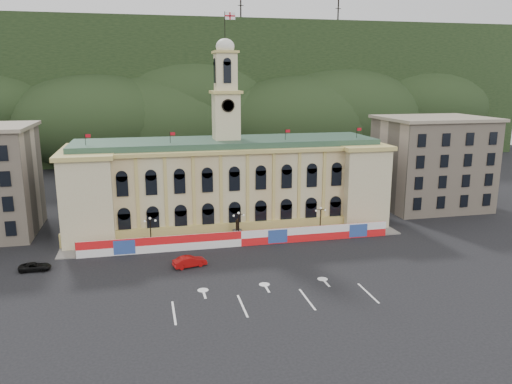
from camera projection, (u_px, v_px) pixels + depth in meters
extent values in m
plane|color=black|center=(263.00, 283.00, 65.26)|extent=(260.00, 260.00, 0.00)
cube|color=black|center=(180.00, 90.00, 183.88)|extent=(230.00, 70.00, 44.00)
cube|color=#595651|center=(287.00, 67.00, 170.69)|extent=(22.00, 8.00, 14.00)
cube|color=#595651|center=(27.00, 79.00, 151.66)|extent=(16.00, 7.00, 10.00)
cylinder|color=black|center=(241.00, 5.00, 167.72)|extent=(0.50, 0.50, 20.00)
cylinder|color=black|center=(338.00, 9.00, 175.32)|extent=(0.50, 0.50, 20.00)
cube|color=beige|center=(227.00, 186.00, 90.30)|extent=(55.00, 15.00, 14.00)
cube|color=tan|center=(235.00, 230.00, 84.19)|extent=(56.00, 0.80, 2.40)
cube|color=tan|center=(226.00, 146.00, 88.67)|extent=(56.20, 16.20, 0.60)
cube|color=#30503E|center=(226.00, 143.00, 88.52)|extent=(53.00, 13.00, 1.20)
cube|color=beige|center=(91.00, 194.00, 84.25)|extent=(8.00, 17.00, 14.00)
cube|color=beige|center=(350.00, 182.00, 94.46)|extent=(8.00, 17.00, 14.00)
cube|color=beige|center=(226.00, 116.00, 87.49)|extent=(4.40, 4.40, 8.00)
cube|color=tan|center=(226.00, 92.00, 86.55)|extent=(5.20, 5.20, 0.50)
cube|color=beige|center=(225.00, 73.00, 85.82)|extent=(3.60, 3.60, 6.50)
cube|color=tan|center=(225.00, 52.00, 85.06)|extent=(4.20, 4.20, 0.40)
cylinder|color=black|center=(228.00, 106.00, 84.86)|extent=(2.20, 0.20, 2.20)
ellipsoid|color=silver|center=(225.00, 47.00, 84.85)|extent=(3.20, 3.20, 2.72)
cylinder|color=black|center=(225.00, 27.00, 84.14)|extent=(0.12, 0.12, 5.00)
cube|color=white|center=(230.00, 16.00, 83.93)|extent=(1.80, 0.04, 1.20)
cube|color=#B90B18|center=(230.00, 16.00, 83.91)|extent=(1.80, 0.02, 0.22)
cube|color=#B90B18|center=(230.00, 16.00, 83.91)|extent=(0.22, 0.02, 1.20)
cube|color=#C0AC94|center=(432.00, 164.00, 102.05)|extent=(20.00, 16.00, 18.00)
cube|color=gray|center=(435.00, 118.00, 99.97)|extent=(21.00, 17.00, 0.60)
cube|color=red|center=(241.00, 239.00, 79.23)|extent=(50.00, 0.25, 2.50)
cube|color=#2D4B97|center=(124.00, 247.00, 75.19)|extent=(3.20, 0.05, 2.20)
cube|color=#2D4B97|center=(278.00, 236.00, 80.40)|extent=(3.20, 0.05, 2.20)
cube|color=#2D4B97|center=(358.00, 231.00, 83.44)|extent=(3.20, 0.05, 2.20)
cube|color=slate|center=(238.00, 240.00, 82.11)|extent=(56.00, 5.50, 0.16)
cube|color=#595651|center=(238.00, 235.00, 82.16)|extent=(1.40, 1.40, 1.80)
cylinder|color=black|center=(238.00, 225.00, 81.78)|extent=(0.60, 0.60, 1.60)
sphere|color=black|center=(237.00, 220.00, 81.58)|extent=(0.44, 0.44, 0.44)
cylinder|color=black|center=(151.00, 248.00, 78.34)|extent=(0.44, 0.44, 0.30)
cylinder|color=black|center=(151.00, 234.00, 77.84)|extent=(0.18, 0.18, 4.80)
cube|color=black|center=(150.00, 220.00, 77.32)|extent=(1.60, 0.08, 0.08)
sphere|color=silver|center=(145.00, 221.00, 77.18)|extent=(0.36, 0.36, 0.36)
sphere|color=silver|center=(155.00, 220.00, 77.53)|extent=(0.36, 0.36, 0.36)
sphere|color=silver|center=(150.00, 218.00, 77.27)|extent=(0.40, 0.40, 0.40)
cylinder|color=black|center=(239.00, 241.00, 81.38)|extent=(0.44, 0.44, 0.30)
cylinder|color=black|center=(239.00, 228.00, 80.88)|extent=(0.18, 0.18, 4.80)
cube|color=black|center=(239.00, 215.00, 80.36)|extent=(1.60, 0.08, 0.08)
sphere|color=silver|center=(234.00, 216.00, 80.22)|extent=(0.36, 0.36, 0.36)
sphere|color=silver|center=(243.00, 215.00, 80.57)|extent=(0.36, 0.36, 0.36)
sphere|color=silver|center=(239.00, 213.00, 80.31)|extent=(0.40, 0.40, 0.40)
cylinder|color=black|center=(320.00, 235.00, 84.42)|extent=(0.44, 0.44, 0.30)
cylinder|color=black|center=(320.00, 223.00, 83.92)|extent=(0.18, 0.18, 4.80)
cube|color=black|center=(321.00, 210.00, 83.40)|extent=(1.60, 0.08, 0.08)
sphere|color=silver|center=(316.00, 211.00, 83.26)|extent=(0.36, 0.36, 0.36)
sphere|color=silver|center=(325.00, 210.00, 83.61)|extent=(0.36, 0.36, 0.36)
sphere|color=silver|center=(321.00, 208.00, 83.35)|extent=(0.40, 0.40, 0.40)
imported|color=#9F0B0B|center=(190.00, 261.00, 70.69)|extent=(3.90, 5.55, 1.57)
imported|color=black|center=(35.00, 267.00, 69.28)|extent=(2.12, 4.30, 1.17)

